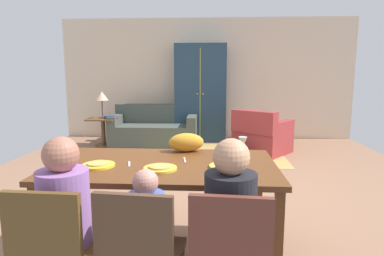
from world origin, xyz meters
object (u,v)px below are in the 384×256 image
plate_near_man (99,165)px  book_upper (111,116)px  wine_glass (243,143)px  dining_chair_man (55,250)px  plate_near_child (160,168)px  dining_chair_child (141,253)px  dining_chair_woman (230,255)px  armchair (261,136)px  dining_table (164,171)px  table_lamp (102,97)px  person_man (69,232)px  person_child (148,247)px  couch (155,130)px  armoire (201,93)px  plate_near_woman (226,167)px  cat (186,142)px  person_woman (230,236)px  side_table (103,128)px  book_lower (112,118)px  handbag (235,151)px

plate_near_man → book_upper: bearing=105.8°
wine_glass → dining_chair_man: wine_glass is taller
plate_near_child → dining_chair_child: bearing=-90.6°
dining_chair_woman → armchair: dining_chair_woman is taller
plate_near_child → dining_chair_child: size_ratio=0.29×
dining_table → table_lamp: size_ratio=3.29×
person_man → person_child: size_ratio=1.20×
couch → armoire: 1.29m
plate_near_woman → cat: size_ratio=0.78×
dining_table → plate_near_child: 0.20m
person_woman → couch: person_woman is taller
person_child → side_table: person_child is taller
armoire → table_lamp: 2.10m
dining_chair_man → armchair: dining_chair_man is taller
cat → couch: cat is taller
person_man → dining_table: bearing=55.1°
dining_table → couch: couch is taller
side_table → wine_glass: bearing=-57.2°
plate_near_child → dining_chair_woman: bearing=-55.1°
person_woman → plate_near_woman: bearing=90.2°
plate_near_woman → wine_glass: bearing=61.7°
person_woman → cat: (-0.34, 1.11, 0.33)m
person_woman → table_lamp: table_lamp is taller
person_child → person_woman: person_woman is taller
wine_glass → person_man: (-1.13, -0.88, -0.38)m
plate_near_man → cat: cat is taller
person_child → armoire: size_ratio=0.44×
table_lamp → plate_near_child: bearing=-66.4°
armoire → book_upper: (-1.79, -0.74, -0.43)m
plate_near_man → dining_chair_man: size_ratio=0.29×
dining_chair_child → table_lamp: 5.23m
couch → dining_chair_man: bearing=-86.5°
book_lower → person_child: bearing=-70.9°
person_child → plate_near_man: bearing=130.1°
plate_near_child → cat: 0.62m
dining_chair_child → person_woman: person_woman is taller
dining_chair_man → dining_chair_child: same height
armchair → book_upper: bearing=172.0°
plate_near_man → couch: bearing=94.2°
plate_near_man → side_table: 4.36m
plate_near_child → armoire: size_ratio=0.12×
dining_table → person_woman: bearing=-54.9°
wine_glass → person_man: person_man is taller
plate_near_child → wine_glass: 0.74m
dining_chair_child → couch: dining_chair_child is taller
dining_table → handbag: bearing=75.6°
plate_near_woman → book_lower: plate_near_woman is taller
plate_near_woman → dining_chair_woman: bearing=-90.4°
wine_glass → person_woman: bearing=-99.6°
wine_glass → person_child: size_ratio=0.20×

